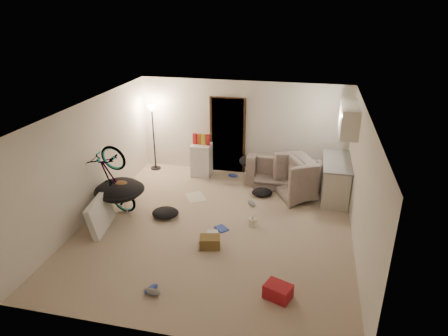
% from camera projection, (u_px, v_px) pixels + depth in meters
% --- Properties ---
extents(floor, '(5.50, 6.00, 0.02)m').
position_uv_depth(floor, '(216.00, 227.00, 8.36)').
color(floor, '#C1AB94').
rests_on(floor, ground).
extents(ceiling, '(5.50, 6.00, 0.02)m').
position_uv_depth(ceiling, '(215.00, 110.00, 7.38)').
color(ceiling, white).
rests_on(ceiling, wall_back).
extents(wall_back, '(5.50, 0.02, 2.50)m').
position_uv_depth(wall_back, '(243.00, 128.00, 10.58)').
color(wall_back, white).
rests_on(wall_back, floor).
extents(wall_front, '(5.50, 0.02, 2.50)m').
position_uv_depth(wall_front, '(160.00, 262.00, 5.17)').
color(wall_front, white).
rests_on(wall_front, floor).
extents(wall_left, '(0.02, 6.00, 2.50)m').
position_uv_depth(wall_left, '(89.00, 161.00, 8.43)').
color(wall_left, white).
rests_on(wall_left, floor).
extents(wall_right, '(0.02, 6.00, 2.50)m').
position_uv_depth(wall_right, '(362.00, 185.00, 7.31)').
color(wall_right, white).
rests_on(wall_right, floor).
extents(doorway, '(0.85, 0.10, 2.04)m').
position_uv_depth(doorway, '(228.00, 135.00, 10.71)').
color(doorway, black).
rests_on(doorway, floor).
extents(door_trim, '(0.97, 0.04, 2.10)m').
position_uv_depth(door_trim, '(228.00, 136.00, 10.68)').
color(door_trim, '#332112').
rests_on(door_trim, floor).
extents(floor_lamp, '(0.28, 0.28, 1.81)m').
position_uv_depth(floor_lamp, '(153.00, 124.00, 10.72)').
color(floor_lamp, black).
rests_on(floor_lamp, floor).
extents(kitchen_counter, '(0.60, 1.50, 0.88)m').
position_uv_depth(kitchen_counter, '(335.00, 179.00, 9.49)').
color(kitchen_counter, beige).
rests_on(kitchen_counter, floor).
extents(counter_top, '(0.64, 1.54, 0.04)m').
position_uv_depth(counter_top, '(337.00, 162.00, 9.31)').
color(counter_top, gray).
rests_on(counter_top, kitchen_counter).
extents(kitchen_uppers, '(0.38, 1.40, 0.65)m').
position_uv_depth(kitchen_uppers, '(349.00, 118.00, 8.88)').
color(kitchen_uppers, beige).
rests_on(kitchen_uppers, wall_right).
extents(sofa, '(2.00, 0.84, 0.58)m').
position_uv_depth(sofa, '(286.00, 173.00, 10.19)').
color(sofa, '#3A423A').
rests_on(sofa, floor).
extents(armchair, '(1.37, 1.43, 0.73)m').
position_uv_depth(armchair, '(309.00, 181.00, 9.57)').
color(armchair, '#3A423A').
rests_on(armchair, floor).
extents(bicycle, '(1.77, 0.95, 0.97)m').
position_uv_depth(bicycle, '(115.00, 195.00, 8.72)').
color(bicycle, black).
rests_on(bicycle, floor).
extents(book_asset, '(0.25, 0.24, 0.02)m').
position_uv_depth(book_asset, '(198.00, 251.00, 7.54)').
color(book_asset, '#AA1921').
rests_on(book_asset, floor).
extents(mini_fridge, '(0.53, 0.53, 0.86)m').
position_uv_depth(mini_fridge, '(202.00, 160.00, 10.69)').
color(mini_fridge, white).
rests_on(mini_fridge, floor).
extents(snack_box_0, '(0.11, 0.09, 0.30)m').
position_uv_depth(snack_box_0, '(195.00, 139.00, 10.50)').
color(snack_box_0, '#AA1921').
rests_on(snack_box_0, mini_fridge).
extents(snack_box_1, '(0.11, 0.08, 0.30)m').
position_uv_depth(snack_box_1, '(199.00, 139.00, 10.48)').
color(snack_box_1, '#CB5319').
rests_on(snack_box_1, mini_fridge).
extents(snack_box_2, '(0.10, 0.07, 0.30)m').
position_uv_depth(snack_box_2, '(204.00, 140.00, 10.45)').
color(snack_box_2, gold).
rests_on(snack_box_2, mini_fridge).
extents(snack_box_3, '(0.10, 0.07, 0.30)m').
position_uv_depth(snack_box_3, '(208.00, 140.00, 10.43)').
color(snack_box_3, '#AA1921').
rests_on(snack_box_3, mini_fridge).
extents(saucer_chair, '(1.08, 1.08, 0.77)m').
position_uv_depth(saucer_chair, '(120.00, 194.00, 8.74)').
color(saucer_chair, silver).
rests_on(saucer_chair, floor).
extents(hoodie, '(0.56, 0.50, 0.22)m').
position_uv_depth(hoodie, '(120.00, 186.00, 8.62)').
color(hoodie, brown).
rests_on(hoodie, saucer_chair).
extents(sofa_drape, '(0.56, 0.46, 0.28)m').
position_uv_depth(sofa_drape, '(250.00, 161.00, 10.29)').
color(sofa_drape, black).
rests_on(sofa_drape, sofa).
extents(tv_box, '(0.40, 1.04, 0.68)m').
position_uv_depth(tv_box, '(100.00, 214.00, 8.16)').
color(tv_box, silver).
rests_on(tv_box, floor).
extents(drink_case_a, '(0.44, 0.36, 0.22)m').
position_uv_depth(drink_case_a, '(210.00, 242.00, 7.63)').
color(drink_case_a, brown).
rests_on(drink_case_a, floor).
extents(drink_case_b, '(0.50, 0.43, 0.24)m').
position_uv_depth(drink_case_b, '(278.00, 291.00, 6.33)').
color(drink_case_b, '#AA1921').
rests_on(drink_case_b, floor).
extents(juicer, '(0.17, 0.17, 0.24)m').
position_uv_depth(juicer, '(253.00, 222.00, 8.36)').
color(juicer, silver).
rests_on(juicer, floor).
extents(newspaper, '(0.64, 0.68, 0.01)m').
position_uv_depth(newspaper, '(195.00, 197.00, 9.61)').
color(newspaper, silver).
rests_on(newspaper, floor).
extents(book_blue, '(0.33, 0.33, 0.03)m').
position_uv_depth(book_blue, '(221.00, 229.00, 8.26)').
color(book_blue, '#3049AE').
rests_on(book_blue, floor).
extents(book_white, '(0.27, 0.32, 0.03)m').
position_uv_depth(book_white, '(212.00, 234.00, 8.08)').
color(book_white, silver).
rests_on(book_white, floor).
extents(shoe_0, '(0.28, 0.14, 0.10)m').
position_uv_depth(shoe_0, '(233.00, 175.00, 10.66)').
color(shoe_0, '#3049AE').
rests_on(shoe_0, floor).
extents(shoe_1, '(0.28, 0.31, 0.11)m').
position_uv_depth(shoe_1, '(252.00, 203.00, 9.19)').
color(shoe_1, slate).
rests_on(shoe_1, floor).
extents(shoe_2, '(0.22, 0.30, 0.10)m').
position_uv_depth(shoe_2, '(151.00, 289.00, 6.49)').
color(shoe_2, '#3049AE').
rests_on(shoe_2, floor).
extents(shoe_3, '(0.31, 0.15, 0.11)m').
position_uv_depth(shoe_3, '(152.00, 292.00, 6.42)').
color(shoe_3, slate).
rests_on(shoe_3, floor).
extents(clothes_lump_a, '(0.64, 0.57, 0.19)m').
position_uv_depth(clothes_lump_a, '(165.00, 213.00, 8.71)').
color(clothes_lump_a, black).
rests_on(clothes_lump_a, floor).
extents(clothes_lump_b, '(0.62, 0.58, 0.15)m').
position_uv_depth(clothes_lump_b, '(262.00, 192.00, 9.68)').
color(clothes_lump_b, black).
rests_on(clothes_lump_b, floor).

